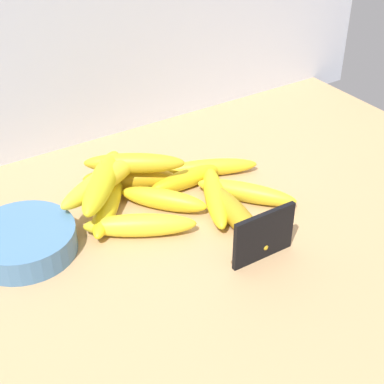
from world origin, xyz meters
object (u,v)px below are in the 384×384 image
object	(u,v)px
banana_10	(102,182)
banana_4	(211,167)
banana_7	(215,196)
banana_1	(108,202)
banana_5	(236,215)
banana_6	(185,179)
banana_11	(102,181)
banana_2	(130,179)
banana_3	(246,192)
fruit_bowl	(24,241)
chalkboard_sign	(263,237)
banana_8	(140,225)
banana_0	(163,199)
banana_9	(134,163)

from	to	relation	value
banana_10	banana_4	bearing A→B (deg)	-0.31
banana_7	banana_1	bearing A→B (deg)	153.29
banana_5	banana_6	size ratio (longest dim) A/B	1.31
banana_7	banana_10	bearing A→B (deg)	152.55
banana_1	banana_11	world-z (taller)	banana_11
banana_2	banana_3	bearing A→B (deg)	-42.78
fruit_bowl	banana_2	distance (cm)	23.23
banana_1	banana_4	world-z (taller)	banana_1
banana_11	banana_6	bearing A→B (deg)	-6.26
banana_4	banana_11	size ratio (longest dim) A/B	0.91
chalkboard_sign	banana_8	size ratio (longest dim) A/B	0.60
banana_10	banana_8	bearing A→B (deg)	-77.83
banana_2	banana_10	bearing A→B (deg)	-151.47
banana_10	fruit_bowl	bearing A→B (deg)	-168.51
banana_3	banana_5	distance (cm)	7.32
banana_11	banana_4	bearing A→B (deg)	-1.65
chalkboard_sign	banana_3	bearing A→B (deg)	62.27
banana_6	banana_5	bearing A→B (deg)	-85.45
banana_5	fruit_bowl	bearing A→B (deg)	159.24
banana_5	banana_8	distance (cm)	16.01
banana_5	banana_7	distance (cm)	6.45
banana_0	banana_8	xyz separation A→B (cm)	(-6.99, -4.41, 0.06)
fruit_bowl	banana_9	distance (cm)	23.53
banana_7	banana_8	xyz separation A→B (cm)	(-15.00, -0.33, 0.07)
banana_1	banana_4	bearing A→B (deg)	1.05
fruit_bowl	banana_7	bearing A→B (deg)	-10.04
banana_1	fruit_bowl	bearing A→B (deg)	-170.67
banana_11	fruit_bowl	bearing A→B (deg)	-166.88
banana_8	banana_9	xyz separation A→B (cm)	(5.28, 11.44, 4.23)
banana_11	banana_1	bearing A→B (deg)	-76.62
chalkboard_sign	banana_7	xyz separation A→B (cm)	(1.79, 15.44, -2.02)
banana_9	fruit_bowl	bearing A→B (deg)	-166.51
fruit_bowl	banana_11	distance (cm)	16.37
banana_1	banana_11	distance (cm)	4.01
banana_2	banana_9	world-z (taller)	banana_9
fruit_bowl	banana_11	bearing A→B (deg)	13.12
banana_3	banana_7	bearing A→B (deg)	162.10
chalkboard_sign	banana_6	distance (cm)	23.18
banana_11	banana_2	bearing A→B (deg)	25.93
banana_8	banana_11	world-z (taller)	banana_11
fruit_bowl	banana_0	distance (cm)	24.30
banana_11	banana_10	bearing A→B (deg)	-114.67
banana_0	banana_10	distance (cm)	10.96
fruit_bowl	banana_3	xyz separation A→B (cm)	(37.67, -7.46, -0.32)
chalkboard_sign	banana_3	distance (cm)	15.62
banana_2	banana_8	xyz separation A→B (cm)	(-4.93, -12.90, -0.26)
banana_10	banana_2	bearing A→B (deg)	28.53
banana_3	banana_4	world-z (taller)	banana_3
banana_5	banana_0	bearing A→B (deg)	126.58
fruit_bowl	banana_6	world-z (taller)	fruit_bowl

